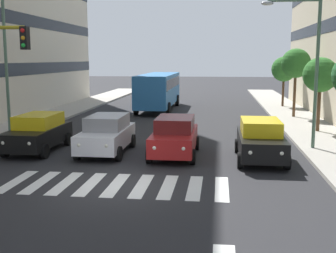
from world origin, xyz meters
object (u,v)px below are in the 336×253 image
street_lamp_left (308,57)px  street_tree_1 (320,75)px  bus_behind_traffic (159,88)px  street_tree_3 (284,69)px  car_3 (38,132)px  street_tree_2 (296,64)px  car_2 (107,134)px  car_1 (175,136)px  street_lamp_right (15,48)px  car_0 (260,140)px

street_lamp_left → street_tree_1: bearing=-109.2°
bus_behind_traffic → street_lamp_left: (-9.03, 15.50, 2.48)m
street_tree_1 → street_tree_3: bearing=-89.5°
car_3 → street_tree_2: street_tree_2 is taller
bus_behind_traffic → car_2: bearing=90.0°
car_1 → street_tree_1: bearing=-138.7°
street_lamp_right → street_tree_2: size_ratio=1.58×
car_2 → street_tree_1: (-10.73, -6.48, 2.46)m
car_2 → bus_behind_traffic: size_ratio=0.42×
street_tree_2 → car_1: bearing=60.6°
bus_behind_traffic → street_tree_1: (-10.73, 10.61, 1.49)m
car_0 → car_3: (10.12, -0.67, 0.00)m
car_1 → car_3: bearing=-2.3°
street_lamp_right → street_tree_1: (-16.41, -3.35, -1.50)m
street_tree_3 → street_lamp_right: bearing=45.4°
car_0 → street_lamp_left: (-2.20, -2.21, 3.45)m
street_lamp_right → street_tree_2: street_lamp_right is taller
car_0 → street_lamp_right: bearing=-16.7°
street_lamp_right → street_lamp_left: bearing=174.0°
car_3 → street_lamp_right: bearing=-52.1°
bus_behind_traffic → street_lamp_left: street_lamp_left is taller
street_lamp_left → street_tree_1: 5.27m
car_2 → bus_behind_traffic: bearing=-90.0°
bus_behind_traffic → street_lamp_left: size_ratio=1.53×
bus_behind_traffic → street_lamp_right: size_ratio=1.38×
car_3 → street_tree_3: street_tree_3 is taller
car_2 → street_tree_3: (-10.61, -19.66, 2.47)m
street_lamp_right → bus_behind_traffic: bearing=-112.1°
car_0 → street_tree_2: (-3.58, -13.35, 3.04)m
car_3 → street_lamp_right: (2.39, -3.07, 3.96)m
street_lamp_right → street_tree_2: bearing=-149.2°
car_2 → street_tree_2: 16.73m
car_2 → car_3: same height
car_3 → street_tree_2: (-13.70, -12.68, 3.04)m
car_0 → car_2: bearing=-5.1°
car_2 → street_lamp_left: bearing=-170.0°
car_1 → street_lamp_left: (-5.89, -1.79, 3.45)m
street_lamp_right → street_tree_3: street_lamp_right is taller
car_0 → car_3: size_ratio=1.00×
car_3 → street_lamp_right: street_lamp_right is taller
car_3 → street_tree_1: street_tree_1 is taller
car_0 → street_tree_2: 14.15m
car_0 → street_tree_1: street_tree_1 is taller
car_3 → street_tree_1: 15.62m
car_0 → street_tree_2: street_tree_2 is taller
car_2 → street_tree_3: size_ratio=1.03×
car_1 → street_lamp_right: (8.82, -3.33, 3.96)m
car_1 → street_tree_1: 10.41m
street_lamp_right → street_tree_3: bearing=-134.6°
car_0 → bus_behind_traffic: bearing=-68.9°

